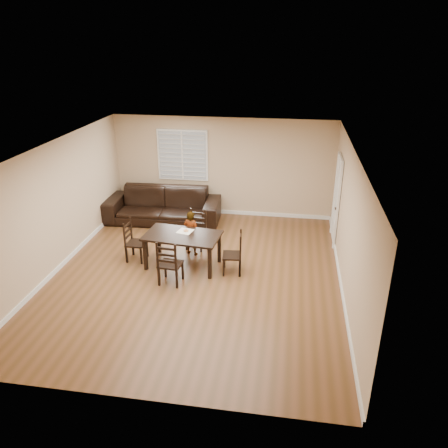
{
  "coord_description": "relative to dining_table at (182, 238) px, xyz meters",
  "views": [
    {
      "loc": [
        1.84,
        -7.87,
        4.7
      ],
      "look_at": [
        0.52,
        0.48,
        1.0
      ],
      "focal_mm": 35.0,
      "sensor_mm": 36.0,
      "label": 1
    }
  ],
  "objects": [
    {
      "name": "napkin",
      "position": [
        0.02,
        0.18,
        0.09
      ],
      "size": [
        0.37,
        0.37,
        0.0
      ],
      "primitive_type": "cube",
      "rotation": [
        0.0,
        0.0,
        -0.21
      ],
      "color": "beige",
      "rests_on": "dining_table"
    },
    {
      "name": "chair_left",
      "position": [
        -1.21,
        0.12,
        -0.23
      ],
      "size": [
        0.42,
        0.44,
        0.95
      ],
      "rotation": [
        0.0,
        0.0,
        1.53
      ],
      "color": "black",
      "rests_on": "ground"
    },
    {
      "name": "chair_far",
      "position": [
        -0.09,
        -0.84,
        -0.22
      ],
      "size": [
        0.48,
        0.45,
        0.98
      ],
      "rotation": [
        0.0,
        0.0,
        3.05
      ],
      "color": "black",
      "rests_on": "ground"
    },
    {
      "name": "chair_right",
      "position": [
        1.21,
        -0.1,
        -0.24
      ],
      "size": [
        0.43,
        0.46,
        0.93
      ],
      "rotation": [
        0.0,
        0.0,
        -1.47
      ],
      "color": "black",
      "rests_on": "ground"
    },
    {
      "name": "room",
      "position": [
        0.4,
        -0.16,
        1.14
      ],
      "size": [
        6.04,
        7.04,
        2.72
      ],
      "color": "tan",
      "rests_on": "ground"
    },
    {
      "name": "sofa",
      "position": [
        -1.14,
        2.37,
        -0.22
      ],
      "size": [
        3.09,
        1.33,
        0.89
      ],
      "primitive_type": "imported",
      "rotation": [
        0.0,
        0.0,
        0.05
      ],
      "color": "black",
      "rests_on": "ground"
    },
    {
      "name": "donut",
      "position": [
        0.04,
        0.18,
        0.11
      ],
      "size": [
        0.11,
        0.11,
        0.04
      ],
      "color": "#C77E47",
      "rests_on": "napkin"
    },
    {
      "name": "ground",
      "position": [
        0.37,
        -0.34,
        -0.66
      ],
      "size": [
        7.0,
        7.0,
        0.0
      ],
      "primitive_type": "plane",
      "color": "brown",
      "rests_on": "ground"
    },
    {
      "name": "child",
      "position": [
        0.06,
        0.58,
        -0.13
      ],
      "size": [
        0.45,
        0.36,
        1.06
      ],
      "primitive_type": "imported",
      "rotation": [
        0.0,
        0.0,
        2.83
      ],
      "color": "gray",
      "rests_on": "ground"
    },
    {
      "name": "dining_table",
      "position": [
        0.0,
        0.0,
        0.0
      ],
      "size": [
        1.69,
        1.06,
        0.75
      ],
      "rotation": [
        0.0,
        0.0,
        -0.11
      ],
      "color": "black",
      "rests_on": "ground"
    },
    {
      "name": "chair_near",
      "position": [
        0.11,
        1.01,
        -0.24
      ],
      "size": [
        0.47,
        0.44,
        0.93
      ],
      "rotation": [
        0.0,
        0.0,
        -0.14
      ],
      "color": "black",
      "rests_on": "ground"
    }
  ]
}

